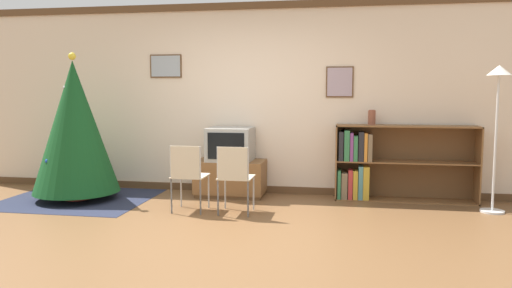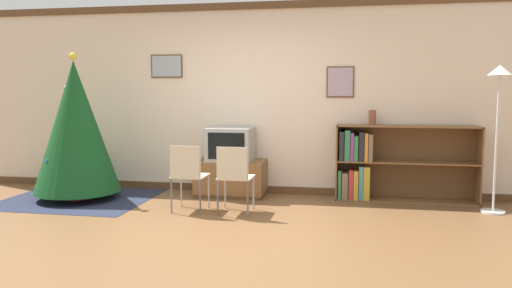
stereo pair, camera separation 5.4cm
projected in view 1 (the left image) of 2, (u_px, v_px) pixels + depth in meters
ground_plane at (212, 232)px, 5.19m from camera, size 24.00×24.00×0.00m
wall_back at (251, 99)px, 7.14m from camera, size 9.02×0.11×2.70m
area_rug at (78, 199)px, 6.76m from camera, size 1.94×1.68×0.01m
christmas_tree at (75, 127)px, 6.65m from camera, size 1.14×1.14×1.96m
tv_console at (231, 178)px, 6.96m from camera, size 0.95×0.55×0.50m
television at (230, 144)px, 6.91m from camera, size 0.61×0.54×0.46m
folding_chair_left at (188, 174)px, 5.99m from camera, size 0.40×0.40×0.82m
folding_chair_right at (235, 175)px, 5.89m from camera, size 0.40×0.40×0.82m
bookshelf at (379, 164)px, 6.69m from camera, size 1.84×0.36×1.01m
vase at (372, 117)px, 6.69m from camera, size 0.10×0.10×0.20m
standing_lamp at (498, 100)px, 5.90m from camera, size 0.28×0.28×1.77m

